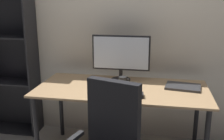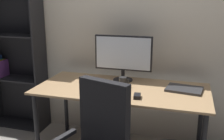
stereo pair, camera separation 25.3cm
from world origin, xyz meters
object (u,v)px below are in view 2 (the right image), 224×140
Objects in this scene: monitor at (123,55)px; desk at (122,96)px; keyboard at (112,94)px; coffee_mug at (123,82)px; laptop at (184,89)px; mouse at (137,96)px; bookshelf at (14,58)px.

desk is at bearing -78.47° from monitor.
monitor reaches higher than keyboard.
coffee_mug reaches higher than desk.
laptop is at bearing 23.73° from keyboard.
mouse is 0.30× the size of laptop.
monitor is at bearing 111.95° from mouse.
monitor reaches higher than desk.
bookshelf reaches higher than keyboard.
monitor is 0.33× the size of bookshelf.
desk is 0.23m from keyboard.
keyboard is 3.02× the size of mouse.
coffee_mug is at bearing -74.54° from monitor.
mouse is 1.74m from bookshelf.
monitor is 0.51m from keyboard.
monitor is at bearing 101.53° from desk.
bookshelf is at bearing 154.17° from mouse.
keyboard is 0.17× the size of bookshelf.
laptop is (0.57, 0.06, -0.04)m from coffee_mug.
desk is at bearing -98.42° from coffee_mug.
coffee_mug is (0.01, 0.04, 0.13)m from desk.
laptop is (0.61, 0.30, 0.00)m from keyboard.
bookshelf is at bearing 154.70° from keyboard.
monitor is 0.30m from coffee_mug.
bookshelf reaches higher than mouse.
keyboard is at bearing -100.11° from coffee_mug.
bookshelf reaches higher than monitor.
mouse is (0.24, -0.45, -0.25)m from monitor.
coffee_mug is at bearing -165.72° from laptop.
monitor reaches higher than mouse.
coffee_mug is at bearing 77.10° from keyboard.
keyboard is (0.01, -0.44, -0.26)m from monitor.
bookshelf reaches higher than coffee_mug.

